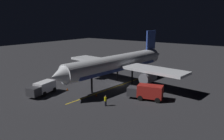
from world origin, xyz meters
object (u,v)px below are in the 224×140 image
object	(u,v)px
airliner	(119,64)
traffic_cone_near_right	(96,95)
ground_crew_worker	(106,101)
catering_truck	(147,92)
baggage_truck	(43,88)
traffic_cone_near_left	(67,89)

from	to	relation	value
airliner	traffic_cone_near_right	xyz separation A→B (m)	(-1.16, 8.97, -4.18)
ground_crew_worker	traffic_cone_near_right	size ratio (longest dim) A/B	3.16
catering_truck	ground_crew_worker	bearing A→B (deg)	59.53
baggage_truck	ground_crew_worker	xyz separation A→B (m)	(-12.71, -2.49, -0.30)
baggage_truck	ground_crew_worker	world-z (taller)	baggage_truck
traffic_cone_near_left	traffic_cone_near_right	distance (m)	6.72
baggage_truck	catering_truck	xyz separation A→B (m)	(-16.56, -9.02, 0.12)
traffic_cone_near_right	baggage_truck	bearing A→B (deg)	31.02
airliner	ground_crew_worker	size ratio (longest dim) A/B	19.11
baggage_truck	catering_truck	size ratio (longest dim) A/B	0.94
ground_crew_worker	traffic_cone_near_left	xyz separation A→B (m)	(10.87, -1.77, -0.64)
airliner	ground_crew_worker	bearing A→B (deg)	114.78
catering_truck	ground_crew_worker	xyz separation A→B (m)	(3.84, 6.54, -0.42)
airliner	ground_crew_worker	world-z (taller)	airliner
airliner	traffic_cone_near_left	bearing A→B (deg)	60.74
traffic_cone_near_left	traffic_cone_near_right	size ratio (longest dim) A/B	1.00
airliner	traffic_cone_near_left	xyz separation A→B (m)	(5.51, 9.83, -4.18)
airliner	baggage_truck	distance (m)	16.23
traffic_cone_near_right	catering_truck	bearing A→B (deg)	-154.12
baggage_truck	traffic_cone_near_right	size ratio (longest dim) A/B	10.83
baggage_truck	catering_truck	distance (m)	18.86
baggage_truck	traffic_cone_near_left	distance (m)	4.74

